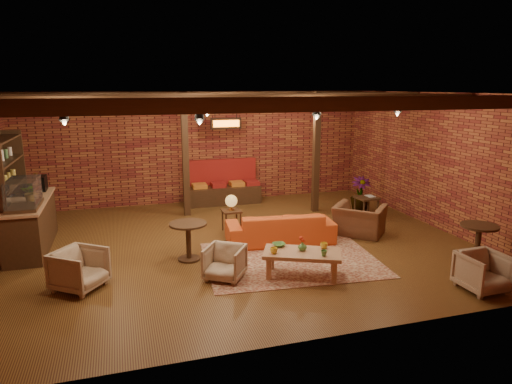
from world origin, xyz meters
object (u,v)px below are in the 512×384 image
object	(u,v)px
sofa	(280,228)
armchair_a	(79,267)
side_table_lamp	(231,204)
side_table_book	(367,199)
coffee_table	(301,254)
armchair_b	(225,261)
plant_tall	(362,160)
round_table_left	(188,235)
round_table_right	(478,238)
armchair_right	(360,215)
armchair_far	(483,270)

from	to	relation	value
sofa	armchair_a	distance (m)	4.20
side_table_lamp	side_table_book	size ratio (longest dim) A/B	1.49
coffee_table	side_table_lamp	world-z (taller)	side_table_lamp
armchair_b	plant_tall	world-z (taller)	plant_tall
coffee_table	side_table_book	xyz separation A→B (m)	(3.00, 2.91, 0.12)
round_table_left	round_table_right	xyz separation A→B (m)	(5.21, -1.86, 0.02)
coffee_table	armchair_a	size ratio (longest dim) A/B	2.00
side_table_lamp	armchair_a	bearing A→B (deg)	-144.56
coffee_table	armchair_right	size ratio (longest dim) A/B	1.41
round_table_left	armchair_b	bearing A→B (deg)	-66.46
round_table_right	armchair_far	bearing A→B (deg)	-127.61
side_table_lamp	coffee_table	bearing A→B (deg)	-78.39
round_table_left	side_table_book	xyz separation A→B (m)	(4.81, 1.55, 0.02)
side_table_book	round_table_right	bearing A→B (deg)	-83.33
armchair_b	armchair_far	world-z (taller)	armchair_far
armchair_a	plant_tall	xyz separation A→B (m)	(6.98, 3.03, 1.03)
plant_tall	armchair_b	bearing A→B (deg)	-143.75
plant_tall	side_table_book	bearing A→B (deg)	-107.26
armchair_far	plant_tall	bearing A→B (deg)	82.65
armchair_a	armchair_far	bearing A→B (deg)	-70.41
round_table_right	armchair_a	bearing A→B (deg)	171.43
armchair_a	round_table_right	world-z (taller)	round_table_right
side_table_lamp	round_table_left	size ratio (longest dim) A/B	1.18
coffee_table	side_table_lamp	distance (m)	2.92
sofa	armchair_far	size ratio (longest dim) A/B	3.22
plant_tall	armchair_far	bearing A→B (deg)	-96.13
coffee_table	armchair_b	world-z (taller)	coffee_table
side_table_book	round_table_right	world-z (taller)	round_table_right
armchair_b	side_table_book	distance (m)	5.08
side_table_book	armchair_far	xyz separation A→B (m)	(-0.32, -4.34, -0.17)
armchair_right	side_table_book	xyz separation A→B (m)	(0.83, 1.13, 0.06)
armchair_b	side_table_book	world-z (taller)	armchair_b
round_table_right	sofa	bearing A→B (deg)	143.70
coffee_table	round_table_right	bearing A→B (deg)	-8.21
armchair_b	round_table_left	bearing A→B (deg)	146.77
sofa	armchair_a	bearing A→B (deg)	23.22
side_table_book	round_table_right	size ratio (longest dim) A/B	0.75
armchair_b	plant_tall	bearing A→B (deg)	69.48
coffee_table	round_table_left	bearing A→B (deg)	142.93
side_table_lamp	armchair_far	size ratio (longest dim) A/B	1.24
coffee_table	armchair_b	distance (m)	1.37
round_table_left	armchair_b	distance (m)	1.20
round_table_left	side_table_book	distance (m)	5.05
round_table_right	plant_tall	bearing A→B (deg)	92.48
coffee_table	side_table_lamp	size ratio (longest dim) A/B	1.71
round_table_right	side_table_lamp	bearing A→B (deg)	139.99
armchair_right	plant_tall	world-z (taller)	plant_tall
armchair_b	armchair_right	bearing A→B (deg)	56.47
armchair_b	armchair_far	distance (m)	4.36
armchair_b	armchair_far	size ratio (longest dim) A/B	0.92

